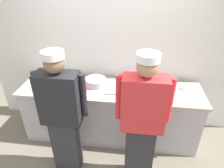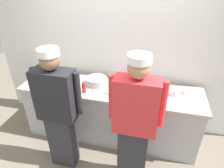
# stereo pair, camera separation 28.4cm
# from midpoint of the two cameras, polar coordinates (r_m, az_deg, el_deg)

# --- Properties ---
(ground_plane) EXTENTS (9.00, 9.00, 0.00)m
(ground_plane) POSITION_cam_midpoint_polar(r_m,az_deg,el_deg) (3.19, -4.05, -18.95)
(ground_plane) COLOR slate
(wall_back) EXTENTS (4.21, 0.10, 2.78)m
(wall_back) POSITION_cam_midpoint_polar(r_m,az_deg,el_deg) (3.10, -2.03, 10.86)
(wall_back) COLOR white
(wall_back) RESTS_ON ground
(prep_counter) EXTENTS (2.68, 0.69, 0.91)m
(prep_counter) POSITION_cam_midpoint_polar(r_m,az_deg,el_deg) (3.14, -3.09, -8.46)
(prep_counter) COLOR #B2B2B7
(prep_counter) RESTS_ON ground
(chef_near_left) EXTENTS (0.62, 0.24, 1.71)m
(chef_near_left) POSITION_cam_midpoint_polar(r_m,az_deg,el_deg) (2.48, -17.55, -8.41)
(chef_near_left) COLOR #2D2D33
(chef_near_left) RESTS_ON ground
(chef_center) EXTENTS (0.62, 0.24, 1.74)m
(chef_center) POSITION_cam_midpoint_polar(r_m,az_deg,el_deg) (2.27, 5.18, -10.54)
(chef_center) COLOR #2D2D33
(chef_center) RESTS_ON ground
(plate_stack_front) EXTENTS (0.21, 0.21, 0.07)m
(plate_stack_front) POSITION_cam_midpoint_polar(r_m,az_deg,el_deg) (2.81, 10.69, -1.96)
(plate_stack_front) COLOR white
(plate_stack_front) RESTS_ON prep_counter
(plate_stack_rear) EXTENTS (0.23, 0.23, 0.10)m
(plate_stack_rear) POSITION_cam_midpoint_polar(r_m,az_deg,el_deg) (3.14, -18.29, 0.84)
(plate_stack_rear) COLOR white
(plate_stack_rear) RESTS_ON prep_counter
(mixing_bowl_steel) EXTENTS (0.31, 0.31, 0.11)m
(mixing_bowl_steel) POSITION_cam_midpoint_polar(r_m,az_deg,el_deg) (2.96, -7.57, 0.54)
(mixing_bowl_steel) COLOR #B7BABF
(mixing_bowl_steel) RESTS_ON prep_counter
(sheet_tray) EXTENTS (0.50, 0.34, 0.02)m
(sheet_tray) POSITION_cam_midpoint_polar(r_m,az_deg,el_deg) (2.84, 0.33, -1.54)
(sheet_tray) COLOR #B7BABF
(sheet_tray) RESTS_ON prep_counter
(squeeze_bottle_primary) EXTENTS (0.06, 0.06, 0.18)m
(squeeze_bottle_primary) POSITION_cam_midpoint_polar(r_m,az_deg,el_deg) (2.76, -10.97, -1.37)
(squeeze_bottle_primary) COLOR red
(squeeze_bottle_primary) RESTS_ON prep_counter
(ramekin_orange_sauce) EXTENTS (0.09, 0.09, 0.04)m
(ramekin_orange_sauce) POSITION_cam_midpoint_polar(r_m,az_deg,el_deg) (2.99, 17.73, -1.11)
(ramekin_orange_sauce) COLOR white
(ramekin_orange_sauce) RESTS_ON prep_counter
(ramekin_yellow_sauce) EXTENTS (0.10, 0.10, 0.04)m
(ramekin_yellow_sauce) POSITION_cam_midpoint_polar(r_m,az_deg,el_deg) (2.87, -13.00, -1.83)
(ramekin_yellow_sauce) COLOR white
(ramekin_yellow_sauce) RESTS_ON prep_counter
(ramekin_red_sauce) EXTENTS (0.10, 0.10, 0.04)m
(ramekin_red_sauce) POSITION_cam_midpoint_polar(r_m,az_deg,el_deg) (3.20, -21.80, 0.15)
(ramekin_red_sauce) COLOR white
(ramekin_red_sauce) RESTS_ON prep_counter
(deli_cup) EXTENTS (0.09, 0.09, 0.09)m
(deli_cup) POSITION_cam_midpoint_polar(r_m,az_deg,el_deg) (2.87, 14.89, -1.56)
(deli_cup) COLOR white
(deli_cup) RESTS_ON prep_counter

